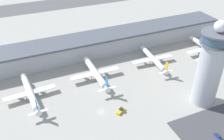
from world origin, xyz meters
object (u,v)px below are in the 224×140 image
Objects in this scene: airplane_gate_charlie at (30,93)px; airplane_gate_echo at (153,59)px; service_truck_catering at (121,111)px; airplane_gate_delta at (96,73)px; control_tower at (210,67)px; service_truck_fuel at (202,59)px; airplane_gate_foxtrot at (208,48)px; car_black_suv at (218,136)px.

airplane_gate_echo is at bearing 3.18° from airplane_gate_charlie.
service_truck_catering is at bearing -139.43° from airplane_gate_echo.
airplane_gate_delta is at bearing -178.53° from airplane_gate_echo.
control_tower is 55.14m from airplane_gate_echo.
airplane_gate_echo is at bearing 164.81° from service_truck_fuel.
airplane_gate_foxtrot is at bearing 45.94° from control_tower.
airplane_gate_echo is 6.12× the size of service_truck_catering.
airplane_gate_charlie is 58.54m from service_truck_catering.
airplane_gate_delta reaches higher than service_truck_catering.
airplane_gate_delta reaches higher than service_truck_fuel.
airplane_gate_echo is 8.67× the size of car_black_suv.
service_truck_catering is 89.98m from service_truck_fuel.
service_truck_catering is at bearing 167.91° from control_tower.
airplane_gate_foxtrot reaches higher than service_truck_catering.
airplane_gate_foxtrot is at bearing 52.08° from car_black_suv.
control_tower is 38.73m from car_black_suv.
airplane_gate_charlie is at bearing -176.82° from airplane_gate_echo.
airplane_gate_foxtrot is at bearing 0.85° from airplane_gate_charlie.
airplane_gate_delta is 9.10× the size of car_black_suv.
service_truck_fuel reaches higher than service_truck_catering.
service_truck_catering is at bearing -36.20° from airplane_gate_charlie.
airplane_gate_charlie is 9.20× the size of car_black_suv.
airplane_gate_delta is 86.90m from car_black_suv.
service_truck_fuel is (86.71, -9.29, -3.70)m from airplane_gate_delta.
airplane_gate_delta is at bearing 173.88° from service_truck_fuel.
control_tower reaches higher than service_truck_catering.
airplane_gate_foxtrot is 94.93m from car_black_suv.
airplane_gate_foxtrot is 9.44× the size of car_black_suv.
airplane_gate_delta reaches higher than airplane_gate_charlie.
control_tower is 11.36× the size of car_black_suv.
service_truck_catering is at bearing -161.07° from service_truck_fuel.
control_tower is 1.20× the size of airplane_gate_foxtrot.
airplane_gate_charlie is 0.97× the size of airplane_gate_foxtrot.
airplane_gate_delta is 1.05× the size of airplane_gate_echo.
airplane_gate_charlie is 132.42m from service_truck_fuel.
airplane_gate_foxtrot is at bearing -1.05° from airplane_gate_delta.
car_black_suv is (-12.18, -27.17, -24.76)m from control_tower.
airplane_gate_foxtrot reaches higher than car_black_suv.
airplane_gate_echo is at bearing 40.57° from service_truck_catering.
airplane_gate_delta is at bearing 136.93° from control_tower.
service_truck_fuel is at bearing -15.19° from airplane_gate_echo.
airplane_gate_delta is at bearing 178.95° from airplane_gate_foxtrot.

